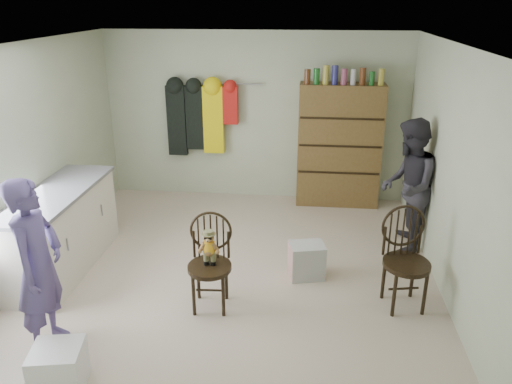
# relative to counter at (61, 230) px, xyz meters

# --- Properties ---
(ground_plane) EXTENTS (5.00, 5.00, 0.00)m
(ground_plane) POSITION_rel_counter_xyz_m (1.95, 0.00, -0.47)
(ground_plane) COLOR beige
(ground_plane) RESTS_ON ground
(room_walls) EXTENTS (5.00, 5.00, 5.00)m
(room_walls) POSITION_rel_counter_xyz_m (1.95, 0.53, 1.11)
(room_walls) COLOR beige
(room_walls) RESTS_ON ground
(counter) EXTENTS (0.64, 1.86, 0.94)m
(counter) POSITION_rel_counter_xyz_m (0.00, 0.00, 0.00)
(counter) COLOR silver
(counter) RESTS_ON ground
(plastic_tub) EXTENTS (0.45, 0.43, 0.37)m
(plastic_tub) POSITION_rel_counter_xyz_m (0.84, -1.83, -0.29)
(plastic_tub) COLOR white
(plastic_tub) RESTS_ON ground
(chair_front) EXTENTS (0.46, 0.46, 0.98)m
(chair_front) POSITION_rel_counter_xyz_m (1.83, -0.56, 0.08)
(chair_front) COLOR black
(chair_front) RESTS_ON ground
(chair_far) EXTENTS (0.54, 0.54, 1.03)m
(chair_far) POSITION_rel_counter_xyz_m (3.74, -0.33, 0.08)
(chair_far) COLOR black
(chair_far) RESTS_ON ground
(striped_bag) EXTENTS (0.43, 0.37, 0.40)m
(striped_bag) POSITION_rel_counter_xyz_m (2.78, 0.09, -0.27)
(striped_bag) COLOR #E58072
(striped_bag) RESTS_ON ground
(person_left) EXTENTS (0.41, 0.60, 1.60)m
(person_left) POSITION_rel_counter_xyz_m (0.51, -1.33, 0.33)
(person_left) COLOR #564782
(person_left) RESTS_ON ground
(person_right) EXTENTS (0.77, 0.91, 1.64)m
(person_right) POSITION_rel_counter_xyz_m (3.94, 0.90, 0.35)
(person_right) COLOR #2D2B33
(person_right) RESTS_ON ground
(dresser) EXTENTS (1.20, 0.39, 2.06)m
(dresser) POSITION_rel_counter_xyz_m (3.20, 2.30, 0.45)
(dresser) COLOR brown
(dresser) RESTS_ON ground
(coat_rack) EXTENTS (1.42, 0.12, 1.09)m
(coat_rack) POSITION_rel_counter_xyz_m (1.12, 2.38, 0.78)
(coat_rack) COLOR #99999E
(coat_rack) RESTS_ON ground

